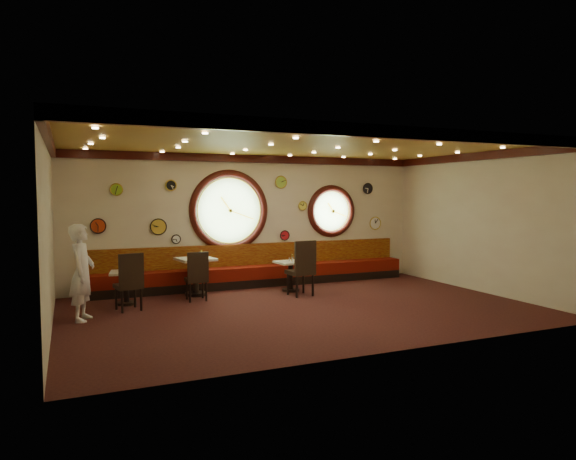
% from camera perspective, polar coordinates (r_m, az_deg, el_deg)
% --- Properties ---
extents(floor, '(9.00, 6.00, 0.00)m').
position_cam_1_polar(floor, '(10.19, 1.72, -8.74)').
color(floor, '#331114').
rests_on(floor, ground).
extents(ceiling, '(9.00, 6.00, 0.02)m').
position_cam_1_polar(ceiling, '(9.99, 1.76, 9.48)').
color(ceiling, '#BA8B34').
rests_on(ceiling, wall_back).
extents(wall_back, '(9.00, 0.02, 3.20)m').
position_cam_1_polar(wall_back, '(12.74, -3.98, 1.08)').
color(wall_back, beige).
rests_on(wall_back, floor).
extents(wall_front, '(9.00, 0.02, 3.20)m').
position_cam_1_polar(wall_front, '(7.36, 11.67, -1.12)').
color(wall_front, beige).
rests_on(wall_front, floor).
extents(wall_left, '(0.02, 6.00, 3.20)m').
position_cam_1_polar(wall_left, '(9.04, -25.09, -0.48)').
color(wall_left, beige).
rests_on(wall_left, floor).
extents(wall_right, '(0.02, 6.00, 3.20)m').
position_cam_1_polar(wall_right, '(12.54, 20.71, 0.79)').
color(wall_right, beige).
rests_on(wall_right, floor).
extents(molding_back, '(9.00, 0.10, 0.18)m').
position_cam_1_polar(molding_back, '(12.71, -3.93, 7.89)').
color(molding_back, '#330C09').
rests_on(molding_back, wall_back).
extents(molding_front, '(9.00, 0.10, 0.18)m').
position_cam_1_polar(molding_front, '(7.43, 11.61, 10.60)').
color(molding_front, '#330C09').
rests_on(molding_front, wall_back).
extents(molding_left, '(0.10, 6.00, 0.18)m').
position_cam_1_polar(molding_left, '(9.05, -25.05, 9.10)').
color(molding_left, '#330C09').
rests_on(molding_left, wall_back).
extents(molding_right, '(0.10, 6.00, 0.18)m').
position_cam_1_polar(molding_right, '(12.52, 20.72, 7.70)').
color(molding_right, '#330C09').
rests_on(molding_right, wall_back).
extents(banquette_base, '(8.00, 0.55, 0.20)m').
position_cam_1_polar(banquette_base, '(12.64, -3.52, -5.78)').
color(banquette_base, black).
rests_on(banquette_base, floor).
extents(banquette_seat, '(8.00, 0.55, 0.30)m').
position_cam_1_polar(banquette_seat, '(12.60, -3.53, -4.66)').
color(banquette_seat, '#5B0E07').
rests_on(banquette_seat, banquette_base).
extents(banquette_back, '(8.00, 0.10, 0.55)m').
position_cam_1_polar(banquette_back, '(12.75, -3.87, -2.75)').
color(banquette_back, '#661208').
rests_on(banquette_back, wall_back).
extents(porthole_left_glass, '(1.66, 0.02, 1.66)m').
position_cam_1_polar(porthole_left_glass, '(12.54, -6.56, 2.16)').
color(porthole_left_glass, '#A0D580').
rests_on(porthole_left_glass, wall_back).
extents(porthole_left_frame, '(1.98, 0.18, 1.98)m').
position_cam_1_polar(porthole_left_frame, '(12.52, -6.54, 2.16)').
color(porthole_left_frame, '#330C09').
rests_on(porthole_left_frame, wall_back).
extents(porthole_left_ring, '(1.61, 0.03, 1.61)m').
position_cam_1_polar(porthole_left_ring, '(12.50, -6.51, 2.16)').
color(porthole_left_ring, gold).
rests_on(porthole_left_ring, wall_back).
extents(porthole_right_glass, '(1.10, 0.02, 1.10)m').
position_cam_1_polar(porthole_right_glass, '(13.61, 4.80, 2.11)').
color(porthole_right_glass, '#A0D580').
rests_on(porthole_right_glass, wall_back).
extents(porthole_right_frame, '(1.38, 0.18, 1.38)m').
position_cam_1_polar(porthole_right_frame, '(13.60, 4.83, 2.10)').
color(porthole_right_frame, '#330C09').
rests_on(porthole_right_frame, wall_back).
extents(porthole_right_ring, '(1.09, 0.03, 1.09)m').
position_cam_1_polar(porthole_right_ring, '(13.57, 4.89, 2.10)').
color(porthole_right_ring, gold).
rests_on(porthole_right_ring, wall_back).
extents(wall_clock_0, '(0.34, 0.03, 0.34)m').
position_cam_1_polar(wall_clock_0, '(14.28, 9.65, 0.75)').
color(wall_clock_0, white).
rests_on(wall_clock_0, wall_back).
extents(wall_clock_1, '(0.30, 0.03, 0.30)m').
position_cam_1_polar(wall_clock_1, '(12.96, -0.79, 5.34)').
color(wall_clock_1, '#91BE3B').
rests_on(wall_clock_1, wall_back).
extents(wall_clock_2, '(0.24, 0.03, 0.24)m').
position_cam_1_polar(wall_clock_2, '(13.03, -0.38, -0.61)').
color(wall_clock_2, red).
rests_on(wall_clock_2, wall_back).
extents(wall_clock_3, '(0.28, 0.03, 0.28)m').
position_cam_1_polar(wall_clock_3, '(14.13, 8.84, 4.57)').
color(wall_clock_3, black).
rests_on(wall_clock_3, wall_back).
extents(wall_clock_4, '(0.24, 0.03, 0.24)m').
position_cam_1_polar(wall_clock_4, '(12.17, -12.89, 4.86)').
color(wall_clock_4, black).
rests_on(wall_clock_4, wall_back).
extents(wall_clock_5, '(0.22, 0.03, 0.22)m').
position_cam_1_polar(wall_clock_5, '(13.20, 1.62, 2.71)').
color(wall_clock_5, '#F6EF52').
rests_on(wall_clock_5, wall_back).
extents(wall_clock_6, '(0.20, 0.03, 0.20)m').
position_cam_1_polar(wall_clock_6, '(12.23, -12.33, -1.00)').
color(wall_clock_6, white).
rests_on(wall_clock_6, wall_back).
extents(wall_clock_7, '(0.32, 0.03, 0.32)m').
position_cam_1_polar(wall_clock_7, '(12.00, -20.35, 0.42)').
color(wall_clock_7, red).
rests_on(wall_clock_7, wall_back).
extents(wall_clock_8, '(0.26, 0.03, 0.26)m').
position_cam_1_polar(wall_clock_8, '(12.01, -18.53, 4.29)').
color(wall_clock_8, '#81BE26').
rests_on(wall_clock_8, wall_back).
extents(wall_clock_9, '(0.36, 0.03, 0.36)m').
position_cam_1_polar(wall_clock_9, '(12.14, -14.21, 0.35)').
color(wall_clock_9, gold).
rests_on(wall_clock_9, wall_back).
extents(table_a, '(0.71, 0.71, 0.68)m').
position_cam_1_polar(table_a, '(10.99, -17.54, -5.70)').
color(table_a, black).
rests_on(table_a, floor).
extents(table_b, '(0.86, 0.86, 0.84)m').
position_cam_1_polar(table_b, '(11.60, -10.23, -4.58)').
color(table_b, black).
rests_on(table_b, floor).
extents(table_c, '(0.68, 0.68, 0.70)m').
position_cam_1_polar(table_c, '(11.92, 0.28, -4.73)').
color(table_c, black).
rests_on(table_c, floor).
extents(chair_a, '(0.55, 0.55, 0.69)m').
position_cam_1_polar(chair_a, '(10.32, -17.17, -5.12)').
color(chair_a, black).
rests_on(chair_a, floor).
extents(chair_b, '(0.45, 0.45, 0.65)m').
position_cam_1_polar(chair_b, '(10.95, -10.06, -4.72)').
color(chair_b, black).
rests_on(chair_b, floor).
extents(chair_c, '(0.56, 0.56, 0.76)m').
position_cam_1_polar(chair_c, '(11.28, 1.65, -3.85)').
color(chair_c, black).
rests_on(chair_c, floor).
extents(condiment_a_salt, '(0.04, 0.04, 0.11)m').
position_cam_1_polar(condiment_a_salt, '(10.94, -18.20, -4.12)').
color(condiment_a_salt, silver).
rests_on(condiment_a_salt, table_a).
extents(condiment_b_salt, '(0.04, 0.04, 0.11)m').
position_cam_1_polar(condiment_b_salt, '(11.54, -10.44, -2.80)').
color(condiment_b_salt, silver).
rests_on(condiment_b_salt, table_b).
extents(condiment_c_salt, '(0.03, 0.03, 0.09)m').
position_cam_1_polar(condiment_c_salt, '(11.88, 0.14, -3.27)').
color(condiment_c_salt, silver).
rests_on(condiment_c_salt, table_c).
extents(condiment_a_pepper, '(0.04, 0.04, 0.10)m').
position_cam_1_polar(condiment_a_pepper, '(10.98, -17.29, -4.11)').
color(condiment_a_pepper, silver).
rests_on(condiment_a_pepper, table_a).
extents(condiment_b_pepper, '(0.04, 0.04, 0.11)m').
position_cam_1_polar(condiment_b_pepper, '(11.47, -10.34, -2.86)').
color(condiment_b_pepper, silver).
rests_on(condiment_b_pepper, table_b).
extents(condiment_c_pepper, '(0.04, 0.04, 0.11)m').
position_cam_1_polar(condiment_c_pepper, '(11.83, 0.51, -3.27)').
color(condiment_c_pepper, silver).
rests_on(condiment_c_pepper, table_c).
extents(condiment_a_bottle, '(0.04, 0.04, 0.14)m').
position_cam_1_polar(condiment_a_bottle, '(11.07, -17.35, -3.94)').
color(condiment_a_bottle, gold).
rests_on(condiment_a_bottle, table_a).
extents(condiment_b_bottle, '(0.05, 0.05, 0.15)m').
position_cam_1_polar(condiment_b_bottle, '(11.71, -9.59, -2.59)').
color(condiment_b_bottle, gold).
rests_on(condiment_b_bottle, table_b).
extents(condiment_c_bottle, '(0.05, 0.05, 0.16)m').
position_cam_1_polar(condiment_c_bottle, '(11.92, 0.45, -3.08)').
color(condiment_c_bottle, '#C4882E').
rests_on(condiment_c_bottle, table_c).
extents(waiter, '(0.58, 0.72, 1.72)m').
position_cam_1_polar(waiter, '(9.82, -21.91, -4.39)').
color(waiter, white).
rests_on(waiter, floor).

